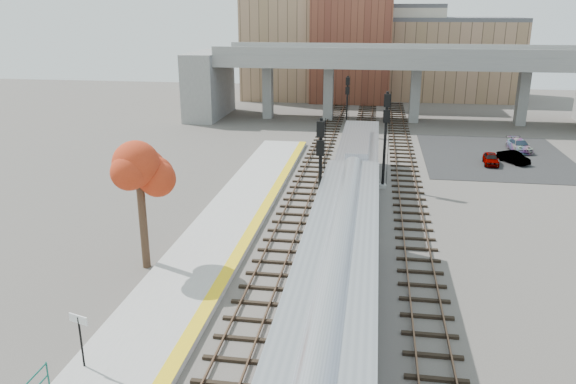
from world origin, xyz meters
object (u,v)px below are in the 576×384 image
(signal_mast_near, at_px, (320,177))
(signal_mast_mid, at_px, (385,140))
(coach, at_px, (337,301))
(tree, at_px, (139,176))
(signal_mast_far, at_px, (347,106))
(car_b, at_px, (513,157))
(car_a, at_px, (491,159))
(car_c, at_px, (519,145))
(locomotive, at_px, (358,165))

(signal_mast_near, relative_size, signal_mast_mid, 0.96)
(coach, height_order, signal_mast_mid, signal_mast_mid)
(signal_mast_mid, bearing_deg, tree, -127.98)
(signal_mast_far, distance_m, car_b, 19.51)
(signal_mast_far, relative_size, car_b, 2.01)
(car_a, relative_size, car_b, 0.97)
(signal_mast_far, bearing_deg, car_a, -38.92)
(signal_mast_mid, distance_m, tree, 21.43)
(car_c, bearing_deg, coach, -120.02)
(signal_mast_mid, xyz_separation_m, car_b, (12.16, 9.66, -3.41))
(locomotive, xyz_separation_m, car_c, (15.77, 16.18, -1.64))
(signal_mast_far, distance_m, tree, 38.12)
(car_a, bearing_deg, coach, -105.69)
(signal_mast_far, height_order, car_c, signal_mast_far)
(locomotive, distance_m, coach, 22.61)
(signal_mast_near, height_order, car_c, signal_mast_near)
(coach, bearing_deg, signal_mast_far, 92.71)
(coach, distance_m, car_a, 35.11)
(signal_mast_near, xyz_separation_m, signal_mast_mid, (4.10, 10.36, 0.18))
(locomotive, distance_m, signal_mast_near, 9.16)
(signal_mast_mid, distance_m, car_c, 20.35)
(signal_mast_mid, relative_size, tree, 1.08)
(locomotive, height_order, tree, tree)
(signal_mast_far, relative_size, car_a, 2.07)
(signal_mast_far, bearing_deg, locomotive, -84.47)
(signal_mast_far, bearing_deg, tree, -103.78)
(coach, bearing_deg, locomotive, 90.00)
(coach, xyz_separation_m, signal_mast_mid, (2.00, 24.18, 1.20))
(car_c, bearing_deg, car_b, -115.94)
(signal_mast_near, xyz_separation_m, signal_mast_far, (0.00, 30.47, -0.56))
(locomotive, xyz_separation_m, car_a, (11.96, 10.33, -1.69))
(car_b, height_order, car_c, car_c)
(signal_mast_near, xyz_separation_m, car_b, (16.26, 20.02, -3.22))
(car_c, bearing_deg, tree, -138.46)
(signal_mast_far, relative_size, car_c, 1.63)
(signal_mast_mid, bearing_deg, car_a, 41.34)
(coach, relative_size, car_b, 7.53)
(locomotive, bearing_deg, signal_mast_near, -103.44)
(signal_mast_far, bearing_deg, signal_mast_mid, -78.48)
(tree, bearing_deg, locomotive, 53.86)
(signal_mast_near, distance_m, car_b, 25.99)
(car_a, bearing_deg, signal_mast_far, 145.33)
(signal_mast_near, relative_size, car_b, 2.26)
(signal_mast_far, bearing_deg, car_c, -17.11)
(signal_mast_near, height_order, car_a, signal_mast_near)
(locomotive, bearing_deg, tree, -126.14)
(signal_mast_near, distance_m, signal_mast_far, 30.47)
(signal_mast_mid, height_order, tree, signal_mast_mid)
(signal_mast_mid, relative_size, car_c, 1.90)
(signal_mast_far, xyz_separation_m, car_c, (17.87, -5.50, -2.61))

